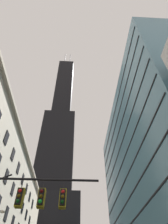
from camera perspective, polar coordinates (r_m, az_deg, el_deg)
dark_skyscraper at (r=110.03m, az=-8.71°, el=-17.05°), size 27.62×27.62×177.34m
traffic_signal_mast at (r=12.45m, az=-21.49°, el=-25.10°), size 9.09×0.63×7.40m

